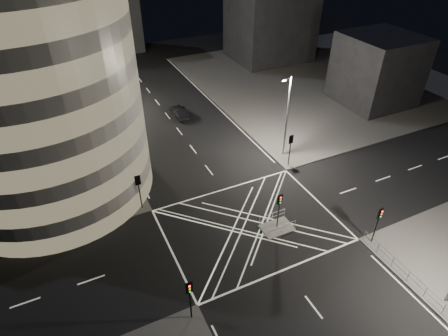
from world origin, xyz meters
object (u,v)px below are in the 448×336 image
traffic_signal_fr (291,145)px  traffic_signal_island (279,205)px  traffic_signal_nl (190,294)px  traffic_signal_nr (379,219)px  traffic_signal_fl (139,186)px  street_lamp_right_far (287,115)px  street_lamp_left_far (87,78)px  central_island (277,228)px  sedan (179,112)px  street_lamp_left_near (116,139)px

traffic_signal_fr → traffic_signal_island: 10.73m
traffic_signal_nl → traffic_signal_nr: bearing=0.0°
traffic_signal_fr → traffic_signal_nr: same height
traffic_signal_fl → traffic_signal_fr: 17.60m
street_lamp_right_far → street_lamp_left_far: bearing=131.9°
central_island → traffic_signal_island: bearing=0.0°
traffic_signal_fr → traffic_signal_nr: bearing=-90.0°
central_island → traffic_signal_nr: traffic_signal_nr is taller
traffic_signal_nl → traffic_signal_fr: 22.24m
traffic_signal_fr → sedan: (-7.30, 17.22, -2.19)m
traffic_signal_nr → sedan: (-7.30, 30.82, -2.19)m
street_lamp_left_far → street_lamp_left_near: bearing=-90.0°
central_island → street_lamp_left_near: size_ratio=0.30×
street_lamp_right_far → street_lamp_left_near: bearing=171.0°
traffic_signal_fl → street_lamp_left_near: 5.86m
traffic_signal_fl → traffic_signal_fr: bearing=0.0°
traffic_signal_nl → central_island: bearing=26.1°
central_island → sedan: 25.53m
central_island → street_lamp_left_far: (-11.44, 31.50, 5.47)m
sedan → street_lamp_left_far: bearing=-30.0°
traffic_signal_fl → central_island: bearing=-37.5°
traffic_signal_fr → street_lamp_right_far: bearing=73.9°
traffic_signal_island → street_lamp_left_far: 33.61m
street_lamp_left_near → traffic_signal_fr: bearing=-15.9°
traffic_signal_fl → traffic_signal_nr: 22.24m
traffic_signal_nl → street_lamp_left_far: size_ratio=0.40×
street_lamp_left_near → street_lamp_right_far: same height
street_lamp_left_near → street_lamp_left_far: size_ratio=1.00×
traffic_signal_fr → traffic_signal_island: size_ratio=1.00×
street_lamp_right_far → traffic_signal_nl: bearing=-139.1°
street_lamp_left_near → street_lamp_left_far: (0.00, 18.00, 0.00)m
traffic_signal_fl → traffic_signal_island: 13.62m
traffic_signal_island → sedan: bearing=91.1°
traffic_signal_nr → street_lamp_left_far: bearing=116.4°
street_lamp_left_near → sedan: street_lamp_left_near is taller
traffic_signal_fl → traffic_signal_fr: (17.60, 0.00, 0.00)m
central_island → traffic_signal_fr: 11.10m
traffic_signal_island → street_lamp_right_far: size_ratio=0.40×
traffic_signal_nr → street_lamp_right_far: street_lamp_right_far is taller
street_lamp_left_near → street_lamp_left_far: bearing=90.0°
central_island → street_lamp_left_far: 33.95m
street_lamp_left_far → sedan: 13.36m
traffic_signal_fl → street_lamp_left_far: (-0.64, 23.20, 2.63)m
street_lamp_left_near → street_lamp_right_far: (18.87, -3.00, 0.00)m
traffic_signal_nl → street_lamp_right_far: bearing=40.9°
street_lamp_right_far → traffic_signal_fl: bearing=-173.1°
traffic_signal_nl → street_lamp_left_far: bearing=91.0°
traffic_signal_island → street_lamp_left_far: (-11.44, 31.50, 2.63)m
street_lamp_left_near → street_lamp_right_far: bearing=-9.0°
street_lamp_left_far → street_lamp_right_far: bearing=-48.1°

